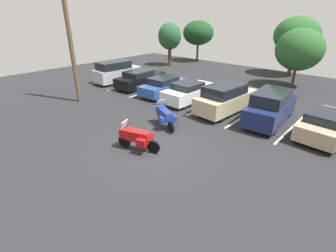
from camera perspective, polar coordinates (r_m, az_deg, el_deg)
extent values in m
cube|color=#262628|center=(12.09, -3.56, -5.40)|extent=(44.00, 44.00, 0.10)
cylinder|color=black|center=(12.24, -9.93, -3.39)|extent=(0.65, 0.32, 0.64)
cylinder|color=black|center=(11.55, -3.37, -4.83)|extent=(0.65, 0.32, 0.64)
cube|color=#A51414|center=(11.67, -6.85, -2.26)|extent=(1.24, 0.79, 0.49)
cylinder|color=#B2B2B7|center=(11.99, -9.58, -1.76)|extent=(0.50, 0.23, 1.11)
cylinder|color=black|center=(11.76, -9.40, 0.09)|extent=(0.24, 0.60, 0.04)
cube|color=#A51414|center=(11.97, -9.68, -1.47)|extent=(0.59, 0.63, 0.44)
cube|color=#B2C1CC|center=(11.82, -10.03, 0.38)|extent=(0.30, 0.47, 0.39)
cube|color=#A51414|center=(11.30, -6.15, -3.90)|extent=(0.49, 0.37, 0.36)
cube|color=#A51414|center=(11.86, -4.51, -2.39)|extent=(0.49, 0.37, 0.36)
cylinder|color=black|center=(14.79, -1.75, 2.03)|extent=(0.61, 0.36, 0.62)
cylinder|color=black|center=(13.50, 0.71, -0.26)|extent=(0.61, 0.36, 0.62)
cube|color=navy|center=(13.97, -0.58, 2.60)|extent=(1.22, 0.86, 0.52)
cylinder|color=#B2B2B7|center=(14.54, -1.59, 3.33)|extent=(0.48, 0.27, 1.09)
cylinder|color=black|center=(14.30, -1.49, 5.02)|extent=(0.29, 0.58, 0.04)
cube|color=navy|center=(14.52, -1.62, 3.69)|extent=(0.61, 0.64, 0.47)
cube|color=#B2C1CC|center=(14.42, -1.72, 5.35)|extent=(0.33, 0.47, 0.39)
cube|color=navy|center=(13.61, -1.37, 1.32)|extent=(0.50, 0.40, 0.36)
cube|color=navy|center=(13.87, 1.32, 1.79)|extent=(0.50, 0.40, 0.36)
cube|color=silver|center=(25.28, -13.04, 10.31)|extent=(0.12, 4.78, 0.01)
cube|color=silver|center=(23.10, -8.89, 9.32)|extent=(0.12, 4.78, 0.01)
cube|color=silver|center=(21.07, -3.95, 8.07)|extent=(0.12, 4.78, 0.01)
cube|color=silver|center=(19.24, 1.95, 6.49)|extent=(0.12, 4.78, 0.01)
cube|color=silver|center=(17.67, 8.94, 4.52)|extent=(0.12, 4.78, 0.01)
cube|color=silver|center=(16.43, 17.09, 2.12)|extent=(0.12, 4.78, 0.01)
cube|color=silver|center=(15.60, 26.30, -0.65)|extent=(0.12, 4.78, 0.01)
cube|color=#B7B7BC|center=(24.17, -11.56, 11.62)|extent=(2.08, 4.33, 1.08)
cube|color=black|center=(23.82, -12.41, 13.52)|extent=(1.86, 2.97, 0.67)
cylinder|color=black|center=(25.70, -9.81, 11.53)|extent=(0.25, 0.64, 0.63)
cylinder|color=black|center=(24.45, -7.57, 11.00)|extent=(0.25, 0.64, 0.63)
cylinder|color=black|center=(24.20, -15.41, 10.20)|extent=(0.25, 0.64, 0.63)
cylinder|color=black|center=(22.86, -13.33, 9.60)|extent=(0.25, 0.64, 0.63)
cube|color=black|center=(22.28, -6.32, 10.51)|extent=(2.16, 4.84, 0.82)
cube|color=black|center=(21.99, -6.78, 11.98)|extent=(1.84, 2.45, 0.44)
cylinder|color=black|center=(24.00, -4.98, 10.84)|extent=(0.26, 0.62, 0.60)
cylinder|color=black|center=(23.00, -2.06, 10.30)|extent=(0.26, 0.62, 0.60)
cylinder|color=black|center=(21.84, -10.72, 9.11)|extent=(0.26, 0.62, 0.60)
cylinder|color=black|center=(20.73, -7.78, 8.48)|extent=(0.26, 0.62, 0.60)
cube|color=#2D519E|center=(20.06, -0.77, 8.96)|extent=(2.05, 4.59, 0.73)
cube|color=black|center=(19.74, -1.20, 10.50)|extent=(1.77, 2.24, 0.48)
cylinder|color=black|center=(21.74, 0.24, 9.52)|extent=(0.26, 0.65, 0.64)
cylinder|color=black|center=(20.85, 3.59, 8.81)|extent=(0.26, 0.65, 0.64)
cylinder|color=black|center=(19.53, -5.40, 7.65)|extent=(0.26, 0.65, 0.64)
cylinder|color=black|center=(18.54, -1.93, 6.81)|extent=(0.26, 0.65, 0.64)
cube|color=white|center=(18.44, 5.11, 7.59)|extent=(1.96, 4.60, 0.83)
cube|color=black|center=(18.02, 4.54, 9.28)|extent=(1.74, 2.02, 0.42)
cylinder|color=black|center=(20.16, 6.11, 8.14)|extent=(0.24, 0.63, 0.62)
cylinder|color=black|center=(19.29, 9.83, 7.15)|extent=(0.24, 0.63, 0.62)
cylinder|color=black|center=(17.91, -0.03, 6.15)|extent=(0.24, 0.63, 0.62)
cylinder|color=black|center=(16.92, 3.85, 4.97)|extent=(0.24, 0.63, 0.62)
cube|color=#C1B289|center=(16.71, 13.24, 5.60)|extent=(2.18, 4.88, 0.99)
cube|color=black|center=(16.24, 12.96, 8.11)|extent=(1.90, 2.91, 0.64)
cylinder|color=black|center=(18.53, 13.90, 6.19)|extent=(0.27, 0.72, 0.70)
cylinder|color=black|center=(17.79, 18.16, 4.90)|extent=(0.27, 0.72, 0.70)
cylinder|color=black|center=(16.02, 7.53, 3.80)|extent=(0.27, 0.72, 0.70)
cylinder|color=black|center=(15.16, 12.16, 2.21)|extent=(0.27, 0.72, 0.70)
cube|color=navy|center=(15.90, 22.46, 3.42)|extent=(2.11, 4.85, 1.03)
cube|color=black|center=(15.47, 22.77, 6.16)|extent=(1.83, 2.90, 0.67)
cylinder|color=black|center=(17.68, 21.47, 4.25)|extent=(0.27, 0.70, 0.68)
cylinder|color=black|center=(17.37, 26.14, 3.06)|extent=(0.27, 0.70, 0.68)
cylinder|color=black|center=(14.80, 17.65, 0.97)|extent=(0.27, 0.70, 0.68)
cylinder|color=black|center=(14.43, 23.17, -0.53)|extent=(0.27, 0.70, 0.68)
cube|color=tan|center=(15.38, 32.82, 0.00)|extent=(2.26, 4.47, 0.78)
cube|color=black|center=(14.91, 33.03, 1.76)|extent=(1.93, 2.17, 0.42)
cylinder|color=black|center=(17.00, 31.31, 1.45)|extent=(0.27, 0.68, 0.66)
cylinder|color=black|center=(14.34, 27.85, -1.67)|extent=(0.27, 0.68, 0.66)
cylinder|color=black|center=(14.01, 34.15, -3.78)|extent=(0.27, 0.68, 0.66)
cylinder|color=brown|center=(18.71, -21.75, 18.96)|extent=(0.30, 0.30, 9.33)
cylinder|color=#4C3823|center=(31.66, 0.37, 15.47)|extent=(0.41, 0.41, 1.89)
ellipsoid|color=#23512D|center=(31.37, 0.38, 19.93)|extent=(2.76, 2.76, 3.05)
cylinder|color=#4C3823|center=(29.50, 26.41, 12.59)|extent=(0.43, 0.43, 2.17)
ellipsoid|color=#285B28|center=(29.16, 27.51, 18.05)|extent=(4.38, 4.38, 3.56)
cylinder|color=#4C3823|center=(34.96, 6.76, 16.32)|extent=(0.27, 0.27, 2.05)
ellipsoid|color=#19421E|center=(34.69, 6.98, 20.48)|extent=(3.96, 3.96, 3.05)
cylinder|color=#4C3823|center=(24.74, 26.86, 9.72)|extent=(0.24, 0.24, 1.44)
ellipsoid|color=#285B28|center=(24.33, 27.99, 15.28)|extent=(3.84, 3.84, 3.48)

